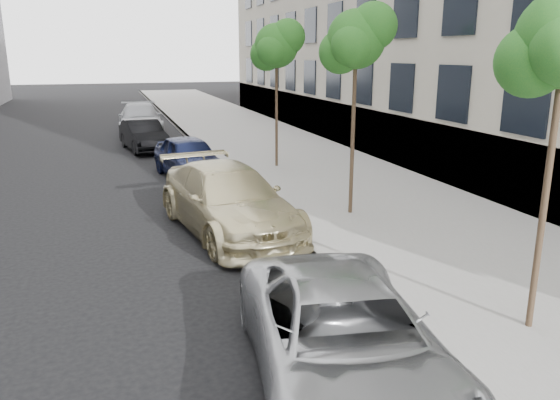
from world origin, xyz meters
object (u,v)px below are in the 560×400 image
tree_far (277,46)px  minivan (344,339)px  tree_mid (357,39)px  suv (228,200)px  sedan_black (144,135)px  sedan_rear (140,119)px  sedan_blue (189,157)px

tree_far → minivan: 14.32m
tree_mid → tree_far: tree_mid is taller
tree_far → suv: (-3.33, -6.69, -3.66)m
sedan_black → sedan_rear: sedan_rear is taller
suv → minivan: bearing=-98.6°
minivan → suv: suv is taller
sedan_blue → sedan_rear: size_ratio=0.78×
sedan_black → tree_far: bearing=-61.2°
sedan_blue → sedan_black: (-1.10, 6.22, -0.05)m
minivan → sedan_blue: size_ratio=1.18×
tree_mid → tree_far: size_ratio=1.00×
suv → sedan_rear: size_ratio=1.00×
minivan → sedan_blue: sedan_blue is taller
tree_mid → sedan_black: bearing=109.9°
suv → sedan_black: (-1.10, 12.43, -0.12)m
tree_mid → sedan_black: 13.57m
sedan_blue → sedan_rear: sedan_rear is taller
suv → sedan_blue: (0.00, 6.21, -0.07)m
tree_far → tree_mid: bearing=-90.0°
tree_mid → sedan_blue: size_ratio=1.24×
minivan → sedan_black: 19.18m
minivan → sedan_blue: (0.00, 12.93, 0.03)m
tree_far → minivan: (-3.33, -13.41, -3.76)m
minivan → sedan_blue: 12.93m
minivan → tree_far: bearing=84.8°
tree_far → suv: size_ratio=0.96×
tree_mid → suv: tree_mid is taller
sedan_blue → sedan_black: 6.32m
tree_mid → minivan: tree_mid is taller
sedan_black → sedan_rear: (0.22, 5.37, 0.12)m
tree_mid → sedan_blue: (-3.33, 6.02, -3.80)m
tree_far → minivan: size_ratio=1.05×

